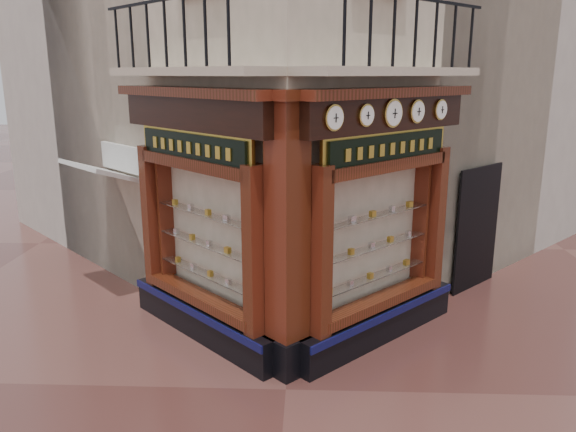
{
  "coord_description": "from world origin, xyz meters",
  "views": [
    {
      "loc": [
        0.3,
        -6.8,
        4.17
      ],
      "look_at": [
        -0.05,
        2.0,
        1.93
      ],
      "focal_mm": 35.0,
      "sensor_mm": 36.0,
      "label": 1
    }
  ],
  "objects_px": {
    "clock_a": "(334,118)",
    "clock_b": "(366,115)",
    "corner_pilaster": "(287,242)",
    "awning": "(112,292)",
    "signboard_left": "(192,147)",
    "clock_c": "(393,113)",
    "clock_d": "(417,111)",
    "clock_e": "(440,110)",
    "signboard_right": "(389,148)"
  },
  "relations": [
    {
      "from": "clock_a",
      "to": "clock_b",
      "type": "distance_m",
      "value": 0.64
    },
    {
      "from": "corner_pilaster",
      "to": "clock_a",
      "type": "distance_m",
      "value": 1.78
    },
    {
      "from": "clock_a",
      "to": "clock_b",
      "type": "relative_size",
      "value": 1.11
    },
    {
      "from": "clock_b",
      "to": "awning",
      "type": "bearing_deg",
      "value": 107.44
    },
    {
      "from": "clock_a",
      "to": "awning",
      "type": "xyz_separation_m",
      "value": [
        -4.18,
        2.87,
        -3.62
      ]
    },
    {
      "from": "clock_a",
      "to": "signboard_left",
      "type": "relative_size",
      "value": 0.17
    },
    {
      "from": "clock_c",
      "to": "signboard_left",
      "type": "bearing_deg",
      "value": 132.29
    },
    {
      "from": "clock_d",
      "to": "clock_e",
      "type": "distance_m",
      "value": 0.63
    },
    {
      "from": "clock_b",
      "to": "corner_pilaster",
      "type": "bearing_deg",
      "value": 158.16
    },
    {
      "from": "corner_pilaster",
      "to": "clock_e",
      "type": "distance_m",
      "value": 3.36
    },
    {
      "from": "clock_a",
      "to": "signboard_left",
      "type": "xyz_separation_m",
      "value": [
        -2.06,
        1.02,
        -0.52
      ]
    },
    {
      "from": "corner_pilaster",
      "to": "clock_e",
      "type": "height_order",
      "value": "corner_pilaster"
    },
    {
      "from": "clock_b",
      "to": "clock_c",
      "type": "xyz_separation_m",
      "value": [
        0.42,
        0.42,
        0.0
      ]
    },
    {
      "from": "clock_a",
      "to": "clock_b",
      "type": "height_order",
      "value": "clock_a"
    },
    {
      "from": "corner_pilaster",
      "to": "clock_c",
      "type": "bearing_deg",
      "value": -14.4
    },
    {
      "from": "clock_d",
      "to": "awning",
      "type": "height_order",
      "value": "clock_d"
    },
    {
      "from": "clock_c",
      "to": "signboard_right",
      "type": "bearing_deg",
      "value": 51.96
    },
    {
      "from": "clock_c",
      "to": "awning",
      "type": "height_order",
      "value": "clock_c"
    },
    {
      "from": "clock_c",
      "to": "signboard_left",
      "type": "xyz_separation_m",
      "value": [
        -2.94,
        0.14,
        -0.52
      ]
    },
    {
      "from": "clock_b",
      "to": "clock_d",
      "type": "xyz_separation_m",
      "value": [
        0.84,
        0.84,
        0.0
      ]
    },
    {
      "from": "clock_a",
      "to": "awning",
      "type": "relative_size",
      "value": 0.21
    },
    {
      "from": "corner_pilaster",
      "to": "signboard_left",
      "type": "bearing_deg",
      "value": 100.25
    },
    {
      "from": "clock_a",
      "to": "clock_e",
      "type": "xyz_separation_m",
      "value": [
        1.74,
        1.74,
        0.0
      ]
    },
    {
      "from": "awning",
      "to": "clock_d",
      "type": "bearing_deg",
      "value": -151.07
    },
    {
      "from": "clock_c",
      "to": "awning",
      "type": "distance_m",
      "value": 6.53
    },
    {
      "from": "clock_a",
      "to": "awning",
      "type": "distance_m",
      "value": 6.23
    },
    {
      "from": "clock_c",
      "to": "clock_e",
      "type": "relative_size",
      "value": 1.26
    },
    {
      "from": "signboard_left",
      "to": "signboard_right",
      "type": "xyz_separation_m",
      "value": [
        2.92,
        0.0,
        0.0
      ]
    },
    {
      "from": "clock_c",
      "to": "clock_e",
      "type": "distance_m",
      "value": 1.22
    },
    {
      "from": "awning",
      "to": "signboard_right",
      "type": "height_order",
      "value": "signboard_right"
    },
    {
      "from": "awning",
      "to": "signboard_left",
      "type": "xyz_separation_m",
      "value": [
        2.11,
        -1.85,
        3.1
      ]
    },
    {
      "from": "signboard_right",
      "to": "clock_e",
      "type": "bearing_deg",
      "value": -5.55
    },
    {
      "from": "clock_a",
      "to": "clock_d",
      "type": "relative_size",
      "value": 0.97
    },
    {
      "from": "corner_pilaster",
      "to": "signboard_left",
      "type": "distance_m",
      "value": 2.12
    },
    {
      "from": "corner_pilaster",
      "to": "clock_c",
      "type": "height_order",
      "value": "corner_pilaster"
    },
    {
      "from": "clock_b",
      "to": "clock_e",
      "type": "bearing_deg",
      "value": 0.0
    },
    {
      "from": "clock_b",
      "to": "signboard_left",
      "type": "xyz_separation_m",
      "value": [
        -2.52,
        0.56,
        -0.52
      ]
    },
    {
      "from": "corner_pilaster",
      "to": "clock_b",
      "type": "bearing_deg",
      "value": -21.84
    },
    {
      "from": "clock_a",
      "to": "signboard_left",
      "type": "distance_m",
      "value": 2.36
    },
    {
      "from": "corner_pilaster",
      "to": "clock_e",
      "type": "xyz_separation_m",
      "value": [
        2.34,
        1.74,
        1.67
      ]
    },
    {
      "from": "clock_a",
      "to": "signboard_right",
      "type": "height_order",
      "value": "clock_a"
    },
    {
      "from": "clock_b",
      "to": "clock_c",
      "type": "bearing_deg",
      "value": -0.0
    },
    {
      "from": "corner_pilaster",
      "to": "clock_d",
      "type": "relative_size",
      "value": 11.29
    },
    {
      "from": "awning",
      "to": "clock_b",
      "type": "bearing_deg",
      "value": -162.56
    },
    {
      "from": "signboard_right",
      "to": "clock_d",
      "type": "bearing_deg",
      "value": -12.38
    },
    {
      "from": "clock_b",
      "to": "signboard_right",
      "type": "distance_m",
      "value": 0.87
    },
    {
      "from": "clock_d",
      "to": "signboard_right",
      "type": "xyz_separation_m",
      "value": [
        -0.43,
        -0.28,
        -0.52
      ]
    },
    {
      "from": "corner_pilaster",
      "to": "clock_a",
      "type": "bearing_deg",
      "value": -45.3
    },
    {
      "from": "clock_d",
      "to": "clock_e",
      "type": "bearing_deg",
      "value": 0.0
    },
    {
      "from": "clock_b",
      "to": "clock_c",
      "type": "height_order",
      "value": "clock_c"
    }
  ]
}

